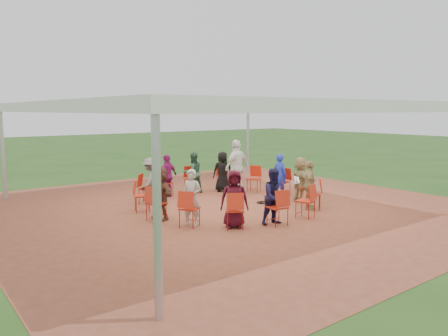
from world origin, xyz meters
TOP-DOWN VIEW (x-y plane):
  - ground at (0.00, 0.00)m, footprint 80.00×80.00m
  - dirt_patch at (0.00, 0.00)m, footprint 13.00×13.00m
  - tent at (0.00, 0.00)m, footprint 10.33×10.33m
  - chair_0 at (2.31, -0.87)m, footprint 0.56×0.55m
  - chair_1 at (2.46, 0.22)m, footprint 0.48×0.46m
  - chair_2 at (2.12, 1.26)m, footprint 0.59×0.59m
  - chair_3 at (1.37, 2.06)m, footprint 0.59×0.60m
  - chair_4 at (0.34, 2.45)m, footprint 0.48×0.49m
  - chair_5 at (-0.76, 2.35)m, footprint 0.53×0.55m
  - chair_6 at (-1.70, 1.79)m, footprint 0.61×0.61m
  - chair_7 at (-2.31, 0.87)m, footprint 0.56×0.55m
  - chair_8 at (-2.46, -0.22)m, footprint 0.48×0.46m
  - chair_9 at (-2.12, -1.26)m, footprint 0.59×0.59m
  - chair_10 at (-1.37, -2.06)m, footprint 0.59×0.60m
  - chair_11 at (-0.34, -2.45)m, footprint 0.48×0.49m
  - chair_12 at (0.76, -2.35)m, footprint 0.53×0.55m
  - chair_13 at (1.70, -1.79)m, footprint 0.61×0.61m
  - person_seated_0 at (2.20, -0.83)m, footprint 0.91×1.37m
  - person_seated_1 at (2.34, 0.21)m, footprint 0.38×0.53m
  - person_seated_2 at (1.30, 1.96)m, footprint 0.78×0.69m
  - person_seated_3 at (0.32, 2.33)m, footprint 0.72×0.48m
  - person_seated_4 at (-0.72, 2.24)m, footprint 0.90×0.65m
  - person_seated_5 at (-1.62, 1.70)m, footprint 0.96×0.94m
  - person_seated_6 at (-2.34, -0.21)m, footprint 0.59×1.32m
  - person_seated_7 at (-2.02, -1.20)m, footprint 0.54×0.61m
  - person_seated_8 at (-1.30, -1.96)m, footprint 0.78×0.69m
  - person_seated_9 at (-0.32, -2.33)m, footprint 0.72×0.48m
  - person_seated_10 at (1.62, -1.70)m, footprint 0.88×0.86m
  - standing_person at (1.36, 1.25)m, footprint 1.16×0.74m
  - cable_coil at (1.11, -0.33)m, footprint 0.35×0.35m
  - laptop at (2.04, -0.77)m, footprint 0.33×0.36m

SIDE VIEW (x-z plane):
  - ground at x=0.00m, z-range 0.00..0.00m
  - dirt_patch at x=0.00m, z-range 0.01..0.01m
  - cable_coil at x=1.11m, z-range 0.01..0.04m
  - chair_0 at x=2.31m, z-range 0.00..0.90m
  - chair_1 at x=2.46m, z-range 0.00..0.90m
  - chair_2 at x=2.12m, z-range 0.00..0.90m
  - chair_3 at x=1.37m, z-range 0.00..0.90m
  - chair_4 at x=0.34m, z-range 0.00..0.90m
  - chair_5 at x=-0.76m, z-range 0.00..0.90m
  - chair_6 at x=-1.70m, z-range 0.00..0.90m
  - chair_7 at x=-2.31m, z-range 0.00..0.90m
  - chair_8 at x=-2.46m, z-range 0.00..0.90m
  - chair_9 at x=-2.12m, z-range 0.00..0.90m
  - chair_10 at x=-1.37m, z-range 0.00..0.90m
  - chair_11 at x=-0.34m, z-range 0.00..0.90m
  - chair_12 at x=0.76m, z-range 0.00..0.90m
  - chair_13 at x=1.70m, z-range 0.00..0.90m
  - laptop at x=2.04m, z-range 0.55..0.75m
  - person_seated_0 at x=2.20m, z-range 0.01..1.39m
  - person_seated_1 at x=2.34m, z-range 0.01..1.39m
  - person_seated_2 at x=1.30m, z-range 0.01..1.39m
  - person_seated_3 at x=0.32m, z-range 0.01..1.39m
  - person_seated_4 at x=-0.72m, z-range 0.01..1.39m
  - person_seated_5 at x=-1.62m, z-range 0.01..1.39m
  - person_seated_6 at x=-2.34m, z-range 0.01..1.39m
  - person_seated_7 at x=-2.02m, z-range 0.01..1.39m
  - person_seated_8 at x=-1.30m, z-range 0.01..1.39m
  - person_seated_9 at x=-0.32m, z-range 0.01..1.39m
  - person_seated_10 at x=1.62m, z-range 0.01..1.39m
  - standing_person at x=1.36m, z-range 0.01..1.84m
  - tent at x=0.00m, z-range 0.87..3.87m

